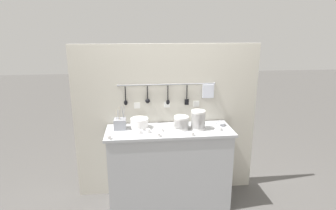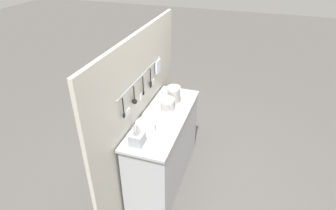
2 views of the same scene
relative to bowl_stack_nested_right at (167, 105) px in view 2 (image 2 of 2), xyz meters
name	(u,v)px [view 2 (image 2 of 2)]	position (x,y,z in m)	size (l,w,h in m)	color
ground_plane	(164,176)	(-0.13, 0.00, -1.03)	(20.00, 20.00, 0.00)	#514F4C
counter	(164,148)	(-0.13, 0.00, -0.55)	(1.44, 0.51, 0.95)	#ADAFB5
back_wall	(141,112)	(-0.13, 0.29, -0.08)	(2.24, 0.09, 1.89)	beige
bowl_stack_nested_right	(167,105)	(0.00, 0.00, 0.00)	(0.17, 0.17, 0.15)	white
bowl_stack_back_corner	(174,95)	(0.19, -0.02, 0.03)	(0.16, 0.16, 0.22)	white
plate_stack	(145,127)	(-0.47, 0.09, -0.02)	(0.20, 0.20, 0.12)	white
steel_mixing_bowl	(173,90)	(0.48, 0.07, -0.06)	(0.11, 0.11, 0.03)	#93969E
cutlery_caddy	(137,139)	(-0.69, 0.09, -0.02)	(0.14, 0.14, 0.27)	#93969E
cup_beside_plates	(179,92)	(0.43, -0.01, -0.06)	(0.05, 0.05, 0.04)	white
cup_front_left	(176,124)	(-0.27, -0.19, -0.06)	(0.05, 0.05, 0.04)	white
cup_front_right	(162,155)	(-0.79, -0.21, -0.06)	(0.05, 0.05, 0.04)	white
cup_edge_near	(184,93)	(0.43, -0.09, -0.06)	(0.05, 0.05, 0.04)	white
cup_centre	(187,108)	(0.09, -0.21, -0.06)	(0.05, 0.05, 0.04)	white
cup_back_left	(160,133)	(-0.47, -0.08, -0.06)	(0.05, 0.05, 0.04)	white
cup_edge_far	(163,128)	(-0.38, -0.07, -0.06)	(0.05, 0.05, 0.04)	white
cup_mid_row	(164,120)	(-0.23, -0.04, -0.06)	(0.05, 0.05, 0.04)	white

